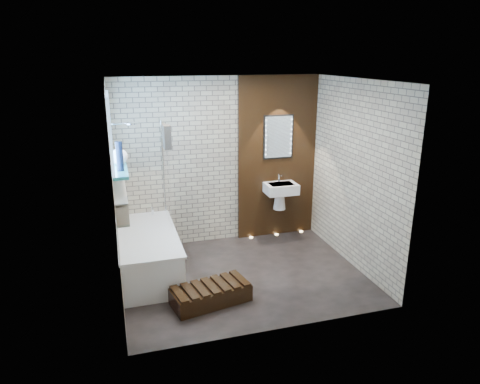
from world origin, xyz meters
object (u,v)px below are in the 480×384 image
object	(u,v)px
bath_screen	(166,173)
walnut_step	(211,295)
washbasin	(281,192)
led_mirror	(278,137)
bathtub	(148,253)

from	to	relation	value
bath_screen	walnut_step	world-z (taller)	bath_screen
walnut_step	bath_screen	bearing A→B (deg)	101.41
washbasin	walnut_step	world-z (taller)	washbasin
led_mirror	walnut_step	world-z (taller)	led_mirror
bathtub	washbasin	xyz separation A→B (m)	(2.17, 0.62, 0.50)
bathtub	led_mirror	world-z (taller)	led_mirror
washbasin	led_mirror	size ratio (longest dim) A/B	0.83
washbasin	led_mirror	distance (m)	0.88
bathtub	walnut_step	world-z (taller)	bathtub
bathtub	washbasin	bearing A→B (deg)	16.01
led_mirror	walnut_step	bearing A→B (deg)	-130.55
washbasin	led_mirror	world-z (taller)	led_mirror
bath_screen	washbasin	size ratio (longest dim) A/B	2.41
bath_screen	led_mirror	size ratio (longest dim) A/B	2.00
washbasin	led_mirror	xyz separation A→B (m)	(0.00, 0.16, 0.86)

